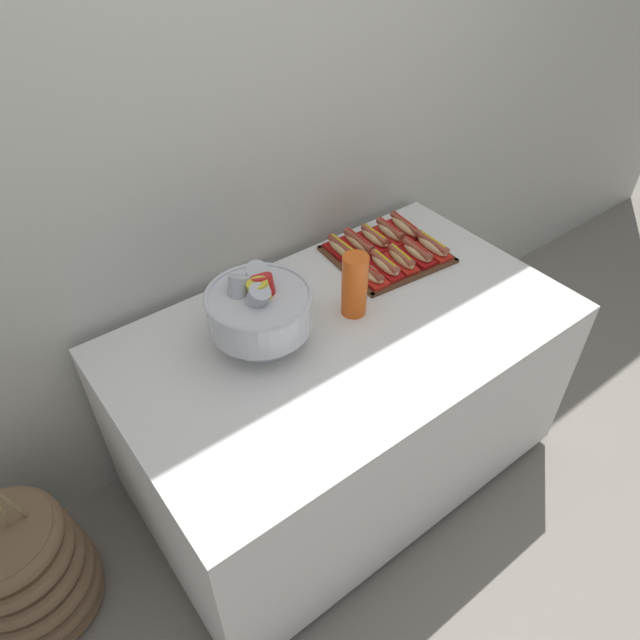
% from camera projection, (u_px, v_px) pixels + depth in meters
% --- Properties ---
extents(ground_plane, '(10.00, 10.00, 0.00)m').
position_uv_depth(ground_plane, '(340.00, 462.00, 2.41)').
color(ground_plane, gray).
extents(back_wall, '(6.00, 0.10, 2.60)m').
position_uv_depth(back_wall, '(246.00, 113.00, 1.87)').
color(back_wall, beige).
rests_on(back_wall, ground_plane).
extents(buffet_table, '(1.53, 0.89, 0.75)m').
position_uv_depth(buffet_table, '(343.00, 399.00, 2.15)').
color(buffet_table, white).
rests_on(buffet_table, ground_plane).
extents(floor_vase, '(0.42, 0.42, 1.03)m').
position_uv_depth(floor_vase, '(24.00, 572.00, 1.83)').
color(floor_vase, brown).
rests_on(floor_vase, ground_plane).
extents(serving_tray, '(0.44, 0.39, 0.01)m').
position_uv_depth(serving_tray, '(387.00, 255.00, 2.22)').
color(serving_tray, '#56331E').
rests_on(serving_tray, buffet_table).
extents(hot_dog_0, '(0.08, 0.18, 0.06)m').
position_uv_depth(hot_dog_0, '(368.00, 272.00, 2.09)').
color(hot_dog_0, red).
rests_on(hot_dog_0, serving_tray).
extents(hot_dog_1, '(0.08, 0.17, 0.06)m').
position_uv_depth(hot_dog_1, '(385.00, 265.00, 2.12)').
color(hot_dog_1, '#B21414').
rests_on(hot_dog_1, serving_tray).
extents(hot_dog_2, '(0.08, 0.16, 0.06)m').
position_uv_depth(hot_dog_2, '(401.00, 259.00, 2.15)').
color(hot_dog_2, red).
rests_on(hot_dog_2, serving_tray).
extents(hot_dog_3, '(0.07, 0.16, 0.06)m').
position_uv_depth(hot_dog_3, '(417.00, 252.00, 2.18)').
color(hot_dog_3, '#B21414').
rests_on(hot_dog_3, serving_tray).
extents(hot_dog_4, '(0.07, 0.17, 0.06)m').
position_uv_depth(hot_dog_4, '(432.00, 246.00, 2.21)').
color(hot_dog_4, red).
rests_on(hot_dog_4, serving_tray).
extents(hot_dog_5, '(0.07, 0.18, 0.06)m').
position_uv_depth(hot_dog_5, '(343.00, 249.00, 2.19)').
color(hot_dog_5, '#B21414').
rests_on(hot_dog_5, serving_tray).
extents(hot_dog_6, '(0.07, 0.18, 0.06)m').
position_uv_depth(hot_dog_6, '(359.00, 244.00, 2.22)').
color(hot_dog_6, red).
rests_on(hot_dog_6, serving_tray).
extents(hot_dog_7, '(0.07, 0.16, 0.06)m').
position_uv_depth(hot_dog_7, '(375.00, 238.00, 2.25)').
color(hot_dog_7, '#B21414').
rests_on(hot_dog_7, serving_tray).
extents(hot_dog_8, '(0.07, 0.16, 0.06)m').
position_uv_depth(hot_dog_8, '(390.00, 232.00, 2.28)').
color(hot_dog_8, red).
rests_on(hot_dog_8, serving_tray).
extents(hot_dog_9, '(0.09, 0.19, 0.06)m').
position_uv_depth(hot_dog_9, '(405.00, 227.00, 2.31)').
color(hot_dog_9, '#B21414').
rests_on(hot_dog_9, serving_tray).
extents(punch_bowl, '(0.33, 0.33, 0.25)m').
position_uv_depth(punch_bowl, '(259.00, 308.00, 1.78)').
color(punch_bowl, silver).
rests_on(punch_bowl, buffet_table).
extents(cup_stack, '(0.09, 0.09, 0.22)m').
position_uv_depth(cup_stack, '(355.00, 285.00, 1.90)').
color(cup_stack, '#EA5B19').
rests_on(cup_stack, buffet_table).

